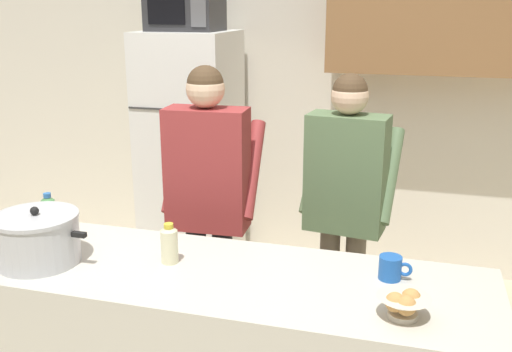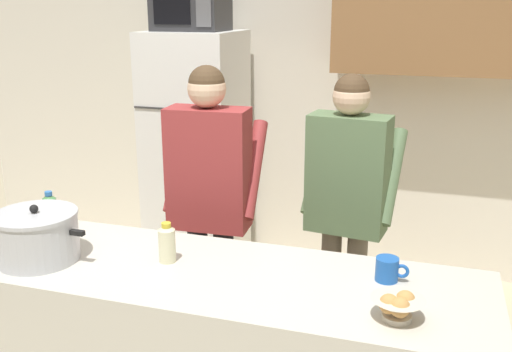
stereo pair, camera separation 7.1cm
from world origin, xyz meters
The scene contains 10 objects.
back_wall_unit centered at (0.25, 2.25, 1.41)m, with size 6.00×0.48×2.60m.
refrigerator centered at (-0.87, 1.85, 0.89)m, with size 0.64×0.68×1.78m.
microwave centered at (-0.87, 1.83, 1.92)m, with size 0.48×0.37×0.28m.
person_near_pot centered at (-0.31, 0.72, 1.05)m, with size 0.52×0.43×1.67m.
person_by_sink centered at (0.39, 0.93, 1.02)m, with size 0.54×0.46×1.63m.
cooking_pot centered at (-0.76, -0.11, 1.03)m, with size 0.46×0.35×0.25m.
coffee_mug centered at (0.67, 0.13, 0.97)m, with size 0.13×0.09×0.10m.
bread_bowl centered at (0.73, -0.16, 0.97)m, with size 0.19×0.19×0.10m.
bottle_near_edge centered at (-0.23, 0.03, 1.01)m, with size 0.07×0.07×0.17m.
bottle_mid_counter centered at (-0.91, 0.18, 1.02)m, with size 0.06×0.06×0.20m.
Camera 2 is at (0.80, -2.01, 1.97)m, focal length 40.79 mm.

